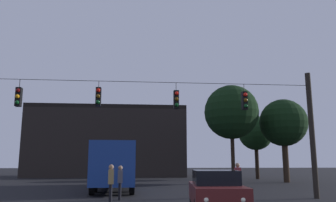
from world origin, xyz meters
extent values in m
plane|color=black|center=(0.00, 24.50, 0.00)|extent=(168.00, 168.00, 0.00)
cylinder|color=black|center=(9.42, 11.18, 3.29)|extent=(0.28, 0.28, 6.58)
cylinder|color=black|center=(0.00, 11.18, 5.90)|extent=(18.84, 0.02, 0.02)
cylinder|color=black|center=(-5.62, 11.18, 5.68)|extent=(0.03, 0.03, 0.42)
cube|color=black|center=(-5.62, 11.18, 5.00)|extent=(0.26, 0.32, 0.95)
sphere|color=#510A0A|center=(-5.62, 11.00, 5.30)|extent=(0.20, 0.20, 0.20)
sphere|color=orange|center=(-5.62, 11.00, 5.00)|extent=(0.20, 0.20, 0.20)
sphere|color=#0C4219|center=(-5.62, 11.00, 4.70)|extent=(0.20, 0.20, 0.20)
cylinder|color=black|center=(-1.73, 11.18, 5.72)|extent=(0.03, 0.03, 0.33)
cube|color=black|center=(-1.73, 11.18, 5.08)|extent=(0.26, 0.32, 0.95)
sphere|color=red|center=(-1.73, 11.00, 5.38)|extent=(0.20, 0.20, 0.20)
sphere|color=#5B3D0C|center=(-1.73, 11.00, 5.08)|extent=(0.20, 0.20, 0.20)
sphere|color=#0C4219|center=(-1.73, 11.00, 4.78)|extent=(0.20, 0.20, 0.20)
cylinder|color=black|center=(2.23, 11.18, 5.68)|extent=(0.03, 0.03, 0.42)
cube|color=black|center=(2.23, 11.18, 4.99)|extent=(0.26, 0.32, 0.95)
sphere|color=red|center=(2.23, 11.00, 5.29)|extent=(0.20, 0.20, 0.20)
sphere|color=#5B3D0C|center=(2.23, 11.00, 4.99)|extent=(0.20, 0.20, 0.20)
sphere|color=#0C4219|center=(2.23, 11.00, 4.69)|extent=(0.20, 0.20, 0.20)
cylinder|color=black|center=(5.84, 11.18, 5.68)|extent=(0.03, 0.03, 0.41)
cube|color=black|center=(5.84, 11.18, 5.00)|extent=(0.26, 0.32, 0.95)
sphere|color=red|center=(5.84, 11.00, 5.30)|extent=(0.20, 0.20, 0.20)
sphere|color=#5B3D0C|center=(5.84, 11.00, 5.00)|extent=(0.20, 0.20, 0.20)
sphere|color=#0C4219|center=(5.84, 11.00, 4.70)|extent=(0.20, 0.20, 0.20)
cube|color=navy|center=(-1.23, 18.15, 1.75)|extent=(2.84, 11.07, 2.50)
cube|color=black|center=(-1.23, 18.15, 2.36)|extent=(2.86, 10.41, 0.70)
cylinder|color=black|center=(-2.46, 22.07, 0.50)|extent=(0.31, 1.01, 1.00)
cylinder|color=black|center=(-0.24, 22.14, 0.50)|extent=(0.31, 1.01, 1.00)
cylinder|color=black|center=(-2.27, 15.92, 0.50)|extent=(0.31, 1.01, 1.00)
cylinder|color=black|center=(-0.05, 15.99, 0.50)|extent=(0.31, 1.01, 1.00)
cylinder|color=black|center=(-2.21, 13.94, 0.50)|extent=(0.31, 1.01, 1.00)
cylinder|color=black|center=(0.01, 14.01, 0.50)|extent=(0.31, 1.01, 1.00)
cube|color=beige|center=(-1.33, 21.45, 2.36)|extent=(2.58, 0.88, 0.56)
cube|color=beige|center=(-1.14, 15.40, 2.36)|extent=(2.58, 0.88, 0.56)
cube|color=#511919|center=(3.22, 7.02, 0.66)|extent=(2.23, 4.46, 0.68)
cube|color=black|center=(3.23, 7.17, 1.26)|extent=(1.82, 2.47, 0.52)
cylinder|color=black|center=(4.15, 8.35, 0.32)|extent=(0.28, 0.66, 0.64)
cylinder|color=black|center=(2.58, 8.51, 0.32)|extent=(0.28, 0.66, 0.64)
sphere|color=white|center=(3.57, 4.87, 0.66)|extent=(0.18, 0.18, 0.18)
sphere|color=white|center=(2.43, 4.99, 0.66)|extent=(0.18, 0.18, 0.18)
cylinder|color=black|center=(5.66, 12.13, 0.44)|extent=(0.14, 0.14, 0.88)
cylinder|color=black|center=(5.64, 12.29, 0.44)|extent=(0.14, 0.14, 0.88)
cube|color=maroon|center=(5.65, 12.21, 1.22)|extent=(0.29, 0.39, 0.66)
sphere|color=#8C6B51|center=(5.65, 12.21, 1.67)|extent=(0.24, 0.24, 0.24)
cylinder|color=black|center=(-0.54, 11.29, 0.41)|extent=(0.14, 0.14, 0.82)
cylinder|color=black|center=(-0.56, 11.45, 0.41)|extent=(0.14, 0.14, 0.82)
cube|color=#4C4C56|center=(-0.55, 11.37, 1.13)|extent=(0.27, 0.38, 0.62)
sphere|color=#8C6B51|center=(-0.55, 11.37, 1.55)|extent=(0.22, 0.22, 0.22)
cylinder|color=black|center=(-0.89, 9.87, 0.43)|extent=(0.14, 0.14, 0.85)
cylinder|color=black|center=(-0.90, 10.03, 0.43)|extent=(0.14, 0.14, 0.85)
cube|color=#997F4C|center=(-0.90, 9.95, 1.17)|extent=(0.28, 0.39, 0.64)
sphere|color=#8C6B51|center=(-0.90, 9.95, 1.61)|extent=(0.23, 0.23, 0.23)
cube|color=black|center=(-3.51, 40.28, 4.19)|extent=(19.80, 9.65, 8.39)
cube|color=black|center=(-3.51, 40.28, 8.64)|extent=(19.80, 9.65, 0.50)
cylinder|color=#2D2116|center=(14.02, 24.75, 1.98)|extent=(0.55, 0.55, 3.96)
sphere|color=black|center=(14.02, 24.75, 5.51)|extent=(4.43, 4.43, 4.43)
cylinder|color=black|center=(8.76, 23.79, 2.30)|extent=(0.34, 0.34, 4.60)
sphere|color=black|center=(8.76, 23.79, 6.31)|extent=(4.90, 4.90, 4.90)
cylinder|color=black|center=(13.64, 31.28, 1.87)|extent=(0.42, 0.42, 3.74)
sphere|color=black|center=(13.64, 31.28, 5.09)|extent=(3.86, 3.86, 3.86)
camera|label=1|loc=(0.23, -5.78, 1.81)|focal=36.03mm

